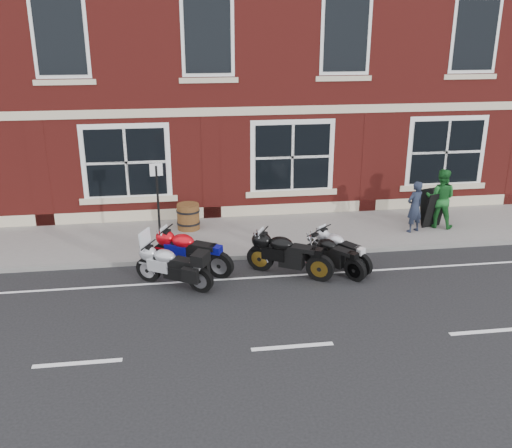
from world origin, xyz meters
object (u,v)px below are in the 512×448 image
object	(u,v)px
moto_sport_black	(288,253)
a_board_sign	(432,208)
parking_sign	(158,200)
moto_naked_black	(333,253)
moto_touring_silver	(172,264)
moto_sport_silver	(341,248)
moto_sport_red	(191,250)
pedestrian_left	(415,207)
pedestrian_right	(441,198)
barrel_planter	(188,217)

from	to	relation	value
moto_sport_black	a_board_sign	xyz separation A→B (m)	(4.85, 2.60, 0.09)
parking_sign	moto_naked_black	bearing A→B (deg)	-31.04
moto_touring_silver	moto_sport_silver	distance (m)	4.27
a_board_sign	moto_sport_silver	bearing A→B (deg)	-162.43
moto_naked_black	a_board_sign	bearing A→B (deg)	-1.61
moto_sport_red	parking_sign	world-z (taller)	parking_sign
pedestrian_left	moto_sport_silver	bearing A→B (deg)	11.93
a_board_sign	moto_naked_black	bearing A→B (deg)	-161.27
moto_sport_red	moto_sport_black	xyz separation A→B (m)	(2.34, -0.52, 0.00)
moto_naked_black	a_board_sign	world-z (taller)	a_board_sign
moto_sport_red	pedestrian_left	bearing A→B (deg)	-43.56
moto_naked_black	pedestrian_right	bearing A→B (deg)	-3.99
moto_sport_silver	a_board_sign	distance (m)	4.13
a_board_sign	pedestrian_left	bearing A→B (deg)	-166.95
moto_sport_red	barrel_planter	bearing A→B (deg)	31.58
moto_sport_silver	pedestrian_left	world-z (taller)	pedestrian_left
moto_touring_silver	pedestrian_right	size ratio (longest dim) A/B	1.02
moto_sport_silver	moto_naked_black	size ratio (longest dim) A/B	1.04
moto_naked_black	barrel_planter	bearing A→B (deg)	99.46
pedestrian_left	barrel_planter	bearing A→B (deg)	-33.04
pedestrian_left	pedestrian_right	xyz separation A→B (m)	(0.91, 0.30, 0.13)
moto_sport_black	barrel_planter	bearing A→B (deg)	66.32
moto_sport_silver	a_board_sign	size ratio (longest dim) A/B	1.55
moto_touring_silver	pedestrian_right	world-z (taller)	pedestrian_right
moto_sport_red	pedestrian_right	bearing A→B (deg)	-43.11
moto_sport_red	moto_sport_silver	xyz separation A→B (m)	(3.76, -0.21, -0.08)
parking_sign	barrel_planter	bearing A→B (deg)	53.98
moto_naked_black	pedestrian_left	world-z (taller)	pedestrian_left
barrel_planter	pedestrian_right	bearing A→B (deg)	-6.67
pedestrian_left	a_board_sign	bearing A→B (deg)	-173.74
barrel_planter	parking_sign	bearing A→B (deg)	-119.48
a_board_sign	parking_sign	bearing A→B (deg)	168.65
a_board_sign	parking_sign	xyz separation A→B (m)	(-7.98, -0.66, 0.81)
moto_touring_silver	pedestrian_right	distance (m)	8.31
a_board_sign	parking_sign	distance (m)	8.04
pedestrian_left	pedestrian_right	world-z (taller)	pedestrian_right
moto_naked_black	barrel_planter	size ratio (longest dim) A/B	2.12
moto_touring_silver	moto_sport_silver	bearing A→B (deg)	-50.90
barrel_planter	moto_sport_silver	bearing A→B (deg)	-39.06
moto_sport_red	pedestrian_left	xyz separation A→B (m)	(6.47, 1.67, 0.30)
moto_sport_black	a_board_sign	size ratio (longest dim) A/B	1.82
moto_naked_black	barrel_planter	world-z (taller)	barrel_planter
pedestrian_right	barrel_planter	xyz separation A→B (m)	(-7.36, 0.86, -0.50)
moto_touring_silver	pedestrian_right	bearing A→B (deg)	-38.99
moto_touring_silver	pedestrian_left	xyz separation A→B (m)	(6.94, 2.41, 0.33)
moto_naked_black	moto_sport_red	bearing A→B (deg)	135.16
moto_sport_red	parking_sign	xyz separation A→B (m)	(-0.78, 1.42, 0.89)
pedestrian_right	a_board_sign	distance (m)	0.40
barrel_planter	parking_sign	world-z (taller)	parking_sign
pedestrian_left	a_board_sign	xyz separation A→B (m)	(0.73, 0.41, -0.21)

